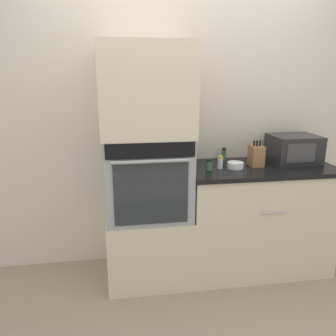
# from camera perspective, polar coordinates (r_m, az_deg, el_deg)

# --- Properties ---
(ground_plane) EXTENTS (12.00, 12.00, 0.00)m
(ground_plane) POSITION_cam_1_polar(r_m,az_deg,el_deg) (2.79, 4.70, -20.67)
(ground_plane) COLOR gray
(wall_back) EXTENTS (8.00, 0.05, 2.50)m
(wall_back) POSITION_cam_1_polar(r_m,az_deg,el_deg) (2.89, 2.39, 7.71)
(wall_back) COLOR beige
(wall_back) RESTS_ON ground_plane
(oven_cabinet_base) EXTENTS (0.67, 0.60, 0.57)m
(oven_cabinet_base) POSITION_cam_1_polar(r_m,az_deg,el_deg) (2.84, -3.38, -13.06)
(oven_cabinet_base) COLOR beige
(oven_cabinet_base) RESTS_ON ground_plane
(wall_oven) EXTENTS (0.65, 0.64, 0.64)m
(wall_oven) POSITION_cam_1_polar(r_m,az_deg,el_deg) (2.60, -3.59, -1.26)
(wall_oven) COLOR #9EA0A5
(wall_oven) RESTS_ON oven_cabinet_base
(oven_cabinet_upper) EXTENTS (0.67, 0.60, 0.67)m
(oven_cabinet_upper) POSITION_cam_1_polar(r_m,az_deg,el_deg) (2.49, -3.86, 13.34)
(oven_cabinet_upper) COLOR beige
(oven_cabinet_upper) RESTS_ON wall_oven
(counter_unit) EXTENTS (1.23, 0.63, 0.93)m
(counter_unit) POSITION_cam_1_polar(r_m,az_deg,el_deg) (2.98, 15.08, -8.28)
(counter_unit) COLOR beige
(counter_unit) RESTS_ON ground_plane
(microwave) EXTENTS (0.39, 0.33, 0.23)m
(microwave) POSITION_cam_1_polar(r_m,az_deg,el_deg) (3.01, 21.02, 3.15)
(microwave) COLOR #232326
(microwave) RESTS_ON counter_unit
(knife_block) EXTENTS (0.10, 0.12, 0.21)m
(knife_block) POSITION_cam_1_polar(r_m,az_deg,el_deg) (2.79, 15.11, 2.07)
(knife_block) COLOR olive
(knife_block) RESTS_ON counter_unit
(bowl) EXTENTS (0.13, 0.13, 0.05)m
(bowl) POSITION_cam_1_polar(r_m,az_deg,el_deg) (2.69, 11.66, 0.48)
(bowl) COLOR white
(bowl) RESTS_ON counter_unit
(condiment_jar_near) EXTENTS (0.04, 0.04, 0.09)m
(condiment_jar_near) POSITION_cam_1_polar(r_m,az_deg,el_deg) (2.80, 4.25, 1.78)
(condiment_jar_near) COLOR brown
(condiment_jar_near) RESTS_ON counter_unit
(condiment_jar_mid) EXTENTS (0.05, 0.05, 0.09)m
(condiment_jar_mid) POSITION_cam_1_polar(r_m,az_deg,el_deg) (2.60, 7.14, 0.57)
(condiment_jar_mid) COLOR #427047
(condiment_jar_mid) RESTS_ON counter_unit
(condiment_jar_far) EXTENTS (0.04, 0.04, 0.10)m
(condiment_jar_far) POSITION_cam_1_polar(r_m,az_deg,el_deg) (2.66, 9.06, 0.98)
(condiment_jar_far) COLOR silver
(condiment_jar_far) RESTS_ON counter_unit
(condiment_jar_back) EXTENTS (0.04, 0.04, 0.11)m
(condiment_jar_back) POSITION_cam_1_polar(r_m,az_deg,el_deg) (2.93, 9.69, 2.39)
(condiment_jar_back) COLOR #427047
(condiment_jar_back) RESTS_ON counter_unit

